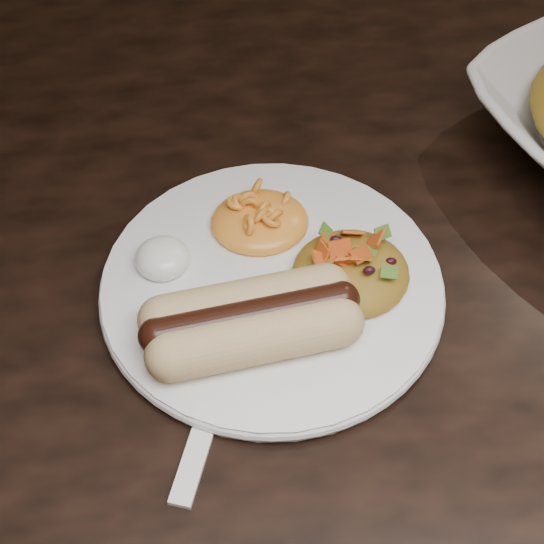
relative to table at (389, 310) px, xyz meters
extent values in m
cube|color=black|center=(0.00, 0.00, 0.07)|extent=(1.60, 0.90, 0.04)
cylinder|color=white|center=(-0.11, -0.04, 0.10)|extent=(0.28, 0.28, 0.01)
cylinder|color=#EAB98D|center=(-0.13, -0.10, 0.12)|extent=(0.12, 0.05, 0.04)
cylinder|color=#EAB98D|center=(-0.13, -0.07, 0.12)|extent=(0.12, 0.05, 0.04)
cylinder|color=black|center=(-0.13, -0.09, 0.13)|extent=(0.13, 0.04, 0.03)
ellipsoid|color=#FFAA29|center=(-0.11, 0.02, 0.12)|extent=(0.10, 0.09, 0.03)
ellipsoid|color=white|center=(-0.19, -0.01, 0.12)|extent=(0.04, 0.04, 0.03)
ellipsoid|color=#CB4B23|center=(-0.05, -0.05, 0.12)|extent=(0.09, 0.08, 0.03)
cube|color=silver|center=(-0.17, -0.16, 0.09)|extent=(0.06, 0.12, 0.00)
camera|label=1|loc=(-0.16, -0.43, 0.59)|focal=55.00mm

